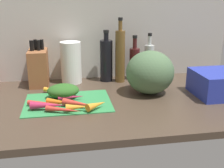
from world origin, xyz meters
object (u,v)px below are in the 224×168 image
object	(u,v)px
carrot_3	(64,110)
carrot_5	(97,105)
bottle_2	(134,63)
dish_rack	(223,83)
paper_towel_roll	(71,63)
bottle_3	(149,61)
carrot_8	(62,103)
carrot_7	(45,103)
carrot_6	(71,97)
knife_block	(39,67)
winter_squash	(150,72)
cutting_board	(68,102)
carrot_0	(48,105)
bottle_1	(120,55)
carrot_2	(55,90)
carrot_4	(79,104)
bottle_0	(106,60)
carrot_1	(78,107)

from	to	relation	value
carrot_3	carrot_5	distance (cm)	14.22
bottle_2	dish_rack	bearing A→B (deg)	-41.79
carrot_5	paper_towel_roll	size ratio (longest dim) A/B	0.44
paper_towel_roll	bottle_3	world-z (taller)	bottle_3
carrot_8	carrot_7	bearing A→B (deg)	173.82
carrot_6	knife_block	world-z (taller)	knife_block
winter_squash	bottle_2	size ratio (longest dim) A/B	0.93
paper_towel_roll	carrot_7	bearing A→B (deg)	-110.43
cutting_board	carrot_5	size ratio (longest dim) A/B	3.90
carrot_0	bottle_1	size ratio (longest dim) A/B	0.41
paper_towel_roll	bottle_1	distance (cm)	27.76
cutting_board	paper_towel_roll	world-z (taller)	paper_towel_roll
carrot_2	bottle_3	xyz separation A→B (cm)	(54.64, 18.85, 8.61)
carrot_4	bottle_1	distance (cm)	46.34
cutting_board	winter_squash	xyz separation A→B (cm)	(41.26, 6.73, 10.51)
carrot_6	carrot_8	distance (cm)	7.85
carrot_5	carrot_4	bearing A→B (deg)	159.44
bottle_0	bottle_3	distance (cm)	25.49
paper_towel_roll	dish_rack	distance (cm)	80.80
carrot_6	paper_towel_roll	distance (cm)	30.80
cutting_board	carrot_5	bearing A→B (deg)	-41.61
carrot_2	bottle_2	world-z (taller)	bottle_2
carrot_2	paper_towel_roll	size ratio (longest dim) A/B	0.51
carrot_2	bottle_0	xyz separation A→B (cm)	(29.22, 18.37, 10.33)
carrot_4	carrot_6	size ratio (longest dim) A/B	1.27
carrot_5	carrot_8	size ratio (longest dim) A/B	0.69
carrot_4	carrot_2	bearing A→B (deg)	117.59
carrot_1	carrot_3	size ratio (longest dim) A/B	0.63
carrot_0	dish_rack	xyz separation A→B (cm)	(85.29, 6.20, 3.41)
carrot_4	carrot_5	bearing A→B (deg)	-20.56
bottle_0	bottle_1	size ratio (longest dim) A/B	0.81
knife_block	bottle_3	bearing A→B (deg)	1.64
bottle_0	bottle_3	size ratio (longest dim) A/B	1.08
carrot_2	carrot_3	xyz separation A→B (cm)	(4.35, -25.69, 0.05)
bottle_1	bottle_0	bearing A→B (deg)	157.67
carrot_3	carrot_8	xyz separation A→B (cm)	(-0.63, 7.92, 0.17)
carrot_2	bottle_2	size ratio (longest dim) A/B	0.45
bottle_3	dish_rack	world-z (taller)	bottle_3
cutting_board	carrot_8	size ratio (longest dim) A/B	2.68
carrot_5	carrot_6	xyz separation A→B (cm)	(-10.58, 12.79, -0.40)
carrot_3	knife_block	size ratio (longest dim) A/B	0.64
cutting_board	carrot_8	xyz separation A→B (cm)	(-2.57, -4.67, 1.79)
dish_rack	carrot_8	bearing A→B (deg)	-177.82
carrot_0	carrot_6	size ratio (longest dim) A/B	1.21
carrot_5	winter_squash	bearing A→B (deg)	31.07
carrot_8	carrot_3	bearing A→B (deg)	-85.45
carrot_7	knife_block	xyz separation A→B (cm)	(-4.63, 33.99, 8.07)
bottle_2	dish_rack	xyz separation A→B (cm)	(37.06, -33.13, -4.05)
carrot_5	bottle_0	bearing A→B (deg)	75.70
carrot_6	bottle_1	distance (cm)	41.19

